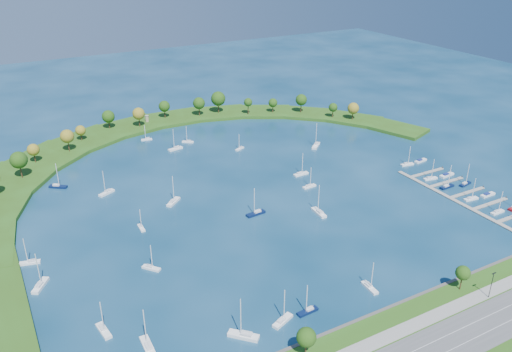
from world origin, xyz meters
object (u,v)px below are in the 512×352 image
moored_boat_15 (308,310)px  moored_boat_7 (40,285)px  docked_boat_8 (430,178)px  moored_boat_16 (151,267)px  dock_system (472,200)px  moored_boat_8 (147,139)px  moored_boat_4 (58,186)px  moored_boat_11 (173,201)px  docked_boat_9 (447,175)px  docked_boat_4 (471,198)px  moored_boat_14 (283,320)px  moored_boat_10 (30,262)px  docked_boat_6 (447,186)px  moored_boat_9 (107,192)px  moored_boat_0 (148,346)px  docked_boat_5 (488,195)px  docked_boat_10 (407,164)px  moored_boat_20 (256,213)px  moored_boat_21 (141,227)px  harbor_tower (147,118)px  moored_boat_12 (175,148)px  moored_boat_1 (103,330)px  moored_boat_3 (316,145)px  moored_boat_5 (319,212)px  docked_boat_11 (421,161)px  moored_boat_17 (244,335)px  docked_boat_2 (498,212)px  moored_boat_18 (370,287)px  docked_boat_7 (465,183)px  moored_boat_13 (301,173)px  moored_boat_2 (240,148)px

moored_boat_15 → moored_boat_7: bearing=-40.7°
docked_boat_8 → moored_boat_16: bearing=-168.1°
dock_system → moored_boat_8: (-109.75, 150.99, 0.50)m
moored_boat_4 → docked_boat_8: bearing=9.7°
moored_boat_11 → docked_boat_8: 130.88m
docked_boat_8 → docked_boat_9: size_ratio=1.21×
moored_boat_7 → dock_system: bearing=-65.3°
dock_system → docked_boat_4: size_ratio=7.35×
moored_boat_14 → moored_boat_15: (9.90, 0.04, -0.03)m
moored_boat_10 → docked_boat_6: size_ratio=0.93×
moored_boat_8 → moored_boat_9: size_ratio=0.78×
moored_boat_0 → docked_boat_8: size_ratio=1.27×
docked_boat_5 → moored_boat_7: bearing=170.4°
dock_system → docked_boat_8: 26.60m
moored_boat_8 → docked_boat_10: docked_boat_10 is taller
moored_boat_8 → moored_boat_16: (-41.00, -130.91, 0.02)m
moored_boat_9 → docked_boat_9: 172.94m
moored_boat_20 → moored_boat_21: 50.65m
harbor_tower → moored_boat_12: 50.40m
moored_boat_7 → moored_boat_15: bearing=-93.8°
moored_boat_1 → docked_boat_6: bearing=89.0°
dock_system → docked_boat_5: 10.68m
moored_boat_3 → moored_boat_5: moored_boat_3 is taller
moored_boat_0 → moored_boat_9: (15.43, 109.71, -0.05)m
docked_boat_8 → docked_boat_11: (12.35, 19.25, -0.26)m
moored_boat_9 → docked_boat_9: moored_boat_9 is taller
moored_boat_1 → docked_boat_11: bearing=97.5°
harbor_tower → moored_boat_4: bearing=-134.8°
moored_boat_17 → docked_boat_2: 138.16m
moored_boat_18 → docked_boat_8: 102.92m
moored_boat_7 → docked_boat_10: 192.41m
moored_boat_9 → docked_boat_2: 182.63m
docked_boat_5 → docked_boat_10: docked_boat_10 is taller
moored_boat_0 → docked_boat_10: moored_boat_0 is taller
moored_boat_0 → moored_boat_15: size_ratio=1.24×
docked_boat_7 → docked_boat_10: size_ratio=1.03×
dock_system → docked_boat_5: bearing=-0.8°
docked_boat_2 → docked_boat_8: docked_boat_8 is taller
moored_boat_10 → moored_boat_16: 47.20m
moored_boat_0 → moored_boat_13: moored_boat_0 is taller
moored_boat_7 → moored_boat_13: (133.99, 34.42, -0.04)m
docked_boat_2 → moored_boat_12: bearing=123.9°
moored_boat_17 → docked_boat_2: bearing=-127.8°
docked_boat_10 → moored_boat_2: bearing=145.8°
moored_boat_3 → docked_boat_6: bearing=66.2°
moored_boat_9 → docked_boat_8: 162.85m
moored_boat_8 → moored_boat_13: bearing=132.8°
moored_boat_21 → moored_boat_18: bearing=38.0°
moored_boat_21 → moored_boat_2: bearing=128.9°
moored_boat_10 → moored_boat_16: moored_boat_10 is taller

